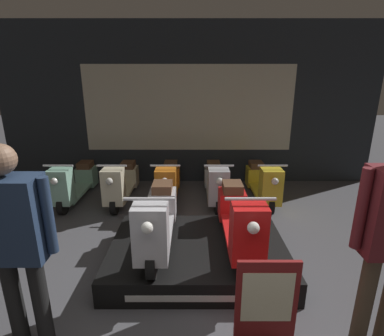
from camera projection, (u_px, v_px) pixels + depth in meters
name	position (u px, v px, depth m)	size (l,w,h in m)	color
ground_plane	(185.00, 333.00, 2.67)	(30.00, 30.00, 0.00)	#4C4C51
shop_wall_back	(190.00, 106.00, 6.04)	(7.62, 0.09, 3.20)	#23282D
display_platform	(199.00, 254.00, 3.59)	(2.06, 1.48, 0.29)	black
scooter_display_left	(158.00, 219.00, 3.43)	(0.47, 1.61, 0.84)	black
scooter_display_right	(239.00, 219.00, 3.43)	(0.47, 1.61, 0.84)	black
scooter_backrow_0	(76.00, 183.00, 5.42)	(0.47, 1.61, 0.84)	black
scooter_backrow_1	(123.00, 183.00, 5.41)	(0.47, 1.61, 0.84)	black
scooter_backrow_2	(169.00, 183.00, 5.41)	(0.47, 1.61, 0.84)	black
scooter_backrow_3	(216.00, 183.00, 5.41)	(0.47, 1.61, 0.84)	black
scooter_backrow_4	(263.00, 183.00, 5.41)	(0.47, 1.61, 0.84)	black
person_left_browsing	(15.00, 233.00, 2.27)	(0.64, 0.27, 1.75)	black
price_sign_board	(267.00, 302.00, 2.48)	(0.52, 0.04, 0.79)	maroon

